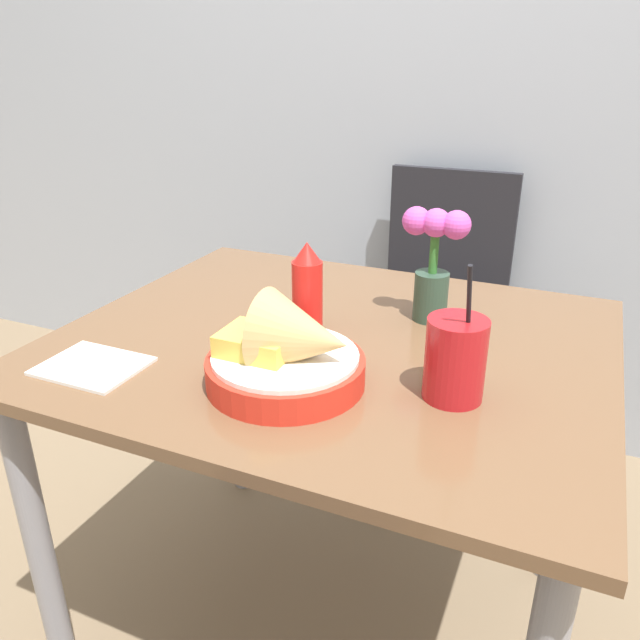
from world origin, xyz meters
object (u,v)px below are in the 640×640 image
(chair_far_window, at_px, (440,292))
(flower_vase, at_px, (434,258))
(food_basket, at_px, (292,355))
(ketchup_bottle, at_px, (307,289))
(drink_cup, at_px, (455,362))

(chair_far_window, distance_m, flower_vase, 0.79)
(food_basket, height_order, ketchup_bottle, ketchup_bottle)
(ketchup_bottle, distance_m, drink_cup, 0.35)
(food_basket, bearing_deg, flower_vase, 69.37)
(chair_far_window, xyz_separation_m, flower_vase, (0.13, -0.70, 0.34))
(chair_far_window, relative_size, drink_cup, 3.97)
(food_basket, bearing_deg, ketchup_bottle, 108.29)
(food_basket, relative_size, ketchup_bottle, 1.45)
(chair_far_window, distance_m, drink_cup, 1.06)
(chair_far_window, relative_size, ketchup_bottle, 5.12)
(chair_far_window, bearing_deg, flower_vase, -79.35)
(flower_vase, bearing_deg, food_basket, -110.63)
(food_basket, distance_m, ketchup_bottle, 0.22)
(food_basket, bearing_deg, drink_cup, 15.43)
(chair_far_window, height_order, drink_cup, drink_cup)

